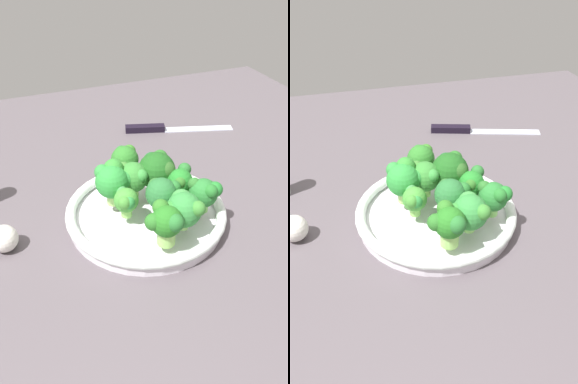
# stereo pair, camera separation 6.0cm
# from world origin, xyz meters

# --- Properties ---
(ground_plane) EXTENTS (1.30, 1.30, 0.03)m
(ground_plane) POSITION_xyz_m (0.00, 0.00, -0.01)
(ground_plane) COLOR #574E54
(bowl) EXTENTS (0.28, 0.28, 0.03)m
(bowl) POSITION_xyz_m (0.00, 0.01, 0.02)
(bowl) COLOR white
(bowl) RESTS_ON ground_plane
(broccoli_floret_0) EXTENTS (0.06, 0.06, 0.08)m
(broccoli_floret_0) POSITION_xyz_m (0.05, -0.02, 0.08)
(broccoli_floret_0) COLOR #A1D16D
(broccoli_floret_0) RESTS_ON bowl
(broccoli_floret_1) EXTENTS (0.06, 0.05, 0.07)m
(broccoli_floret_1) POSITION_xyz_m (0.01, -0.02, 0.07)
(broccoli_floret_1) COLOR #96D660
(broccoli_floret_1) RESTS_ON bowl
(broccoli_floret_2) EXTENTS (0.04, 0.05, 0.05)m
(broccoli_floret_2) POSITION_xyz_m (0.04, 0.03, 0.06)
(broccoli_floret_2) COLOR #82CC5A
(broccoli_floret_2) RESTS_ON bowl
(broccoli_floret_3) EXTENTS (0.07, 0.07, 0.07)m
(broccoli_floret_3) POSITION_xyz_m (-0.04, -0.03, 0.07)
(broccoli_floret_3) COLOR #A1C76E
(broccoli_floret_3) RESTS_ON bowl
(broccoli_floret_4) EXTENTS (0.06, 0.06, 0.06)m
(broccoli_floret_4) POSITION_xyz_m (-0.02, 0.04, 0.07)
(broccoli_floret_4) COLOR #7DB65A
(broccoli_floret_4) RESTS_ON bowl
(broccoli_floret_5) EXTENTS (0.06, 0.06, 0.07)m
(broccoli_floret_5) POSITION_xyz_m (0.01, 0.11, 0.07)
(broccoli_floret_5) COLOR #9CD76A
(broccoli_floret_5) RESTS_ON bowl
(broccoli_floret_6) EXTENTS (0.06, 0.06, 0.06)m
(broccoli_floret_6) POSITION_xyz_m (-0.03, 0.09, 0.07)
(broccoli_floret_6) COLOR #96CF6E
(broccoli_floret_6) RESTS_ON bowl
(broccoli_floret_7) EXTENTS (0.05, 0.05, 0.06)m
(broccoli_floret_7) POSITION_xyz_m (-0.08, 0.06, 0.07)
(broccoli_floret_7) COLOR #84CE60
(broccoli_floret_7) RESTS_ON bowl
(broccoli_floret_8) EXTENTS (0.05, 0.04, 0.06)m
(broccoli_floret_8) POSITION_xyz_m (-0.06, 0.02, 0.07)
(broccoli_floret_8) COLOR #94D162
(broccoli_floret_8) RESTS_ON bowl
(broccoli_floret_9) EXTENTS (0.05, 0.06, 0.06)m
(broccoli_floret_9) POSITION_xyz_m (-0.00, -0.10, 0.07)
(broccoli_floret_9) COLOR #85B75A
(broccoli_floret_9) RESTS_ON bowl
(knife) EXTENTS (0.26, 0.10, 0.01)m
(knife) POSITION_xyz_m (-0.17, -0.30, 0.01)
(knife) COLOR silver
(knife) RESTS_ON ground_plane
(garlic_bulb) EXTENTS (0.04, 0.04, 0.04)m
(garlic_bulb) POSITION_xyz_m (0.23, 0.00, 0.02)
(garlic_bulb) COLOR silver
(garlic_bulb) RESTS_ON ground_plane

